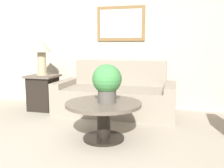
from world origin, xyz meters
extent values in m
cube|color=#B2A893|center=(0.00, 3.09, 1.30)|extent=(7.82, 0.06, 2.60)
cube|color=brown|center=(0.05, 3.04, 1.57)|extent=(0.90, 0.03, 0.63)
cube|color=#B2BCC6|center=(0.05, 3.03, 1.57)|extent=(0.78, 0.01, 0.51)
cube|color=gray|center=(0.07, 2.53, 0.22)|extent=(1.68, 0.92, 0.45)
cube|color=gray|center=(0.07, 2.91, 0.67)|extent=(1.68, 0.16, 0.45)
cube|color=gray|center=(-0.86, 2.53, 0.27)|extent=(0.18, 0.92, 0.55)
cube|color=gray|center=(1.00, 2.53, 0.27)|extent=(0.18, 0.92, 0.55)
cylinder|color=black|center=(0.22, 1.31, 0.01)|extent=(0.52, 0.52, 0.03)
cylinder|color=black|center=(0.22, 1.31, 0.23)|extent=(0.17, 0.17, 0.41)
cylinder|color=brown|center=(0.22, 1.31, 0.46)|extent=(0.94, 0.94, 0.04)
cube|color=black|center=(-1.27, 2.46, 0.30)|extent=(0.44, 0.44, 0.60)
cube|color=brown|center=(-1.27, 2.46, 0.62)|extent=(0.52, 0.52, 0.03)
cylinder|color=tan|center=(-1.27, 2.46, 0.65)|extent=(0.21, 0.21, 0.02)
cylinder|color=tan|center=(-1.27, 2.46, 0.86)|extent=(0.15, 0.15, 0.40)
cone|color=gray|center=(-1.27, 2.46, 1.17)|extent=(0.36, 0.36, 0.22)
cylinder|color=#4C4742|center=(0.26, 1.32, 0.55)|extent=(0.23, 0.23, 0.16)
sphere|color=#387A3D|center=(0.26, 1.32, 0.77)|extent=(0.36, 0.36, 0.36)
camera|label=1|loc=(1.07, -1.58, 1.17)|focal=40.00mm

